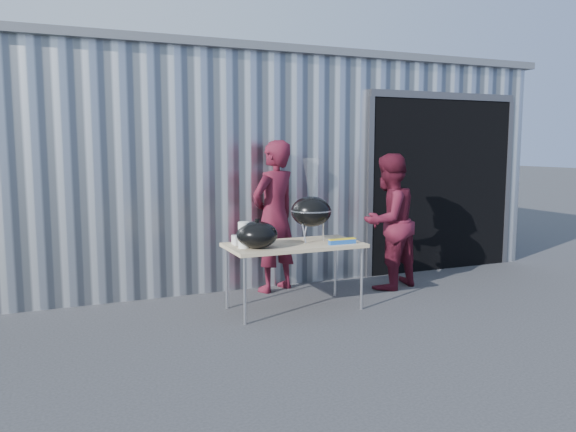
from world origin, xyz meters
name	(u,v)px	position (x,y,z in m)	size (l,w,h in m)	color
ground	(278,331)	(0.00, 0.00, 0.00)	(80.00, 80.00, 0.00)	#323234
building	(228,163)	(0.92, 4.59, 1.54)	(8.20, 6.20, 3.10)	silver
folding_table	(294,247)	(0.45, 0.64, 0.71)	(1.50, 0.75, 0.75)	tan
kettle_grill	(311,205)	(0.68, 0.69, 1.17)	(0.47, 0.47, 0.94)	black
grill_lid	(257,235)	(-0.02, 0.54, 0.89)	(0.44, 0.44, 0.32)	black
paper_towels	(244,235)	(-0.16, 0.59, 0.89)	(0.12, 0.12, 0.28)	white
white_tub	(242,240)	(-0.10, 0.81, 0.80)	(0.20, 0.15, 0.10)	white
foil_box	(342,241)	(0.92, 0.39, 0.78)	(0.32, 0.06, 0.06)	#1B53B2
person_cook	(274,216)	(0.56, 1.50, 0.95)	(0.69, 0.46, 1.90)	#521222
person_bystander	(388,222)	(1.95, 1.05, 0.87)	(0.84, 0.66, 1.74)	#521222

